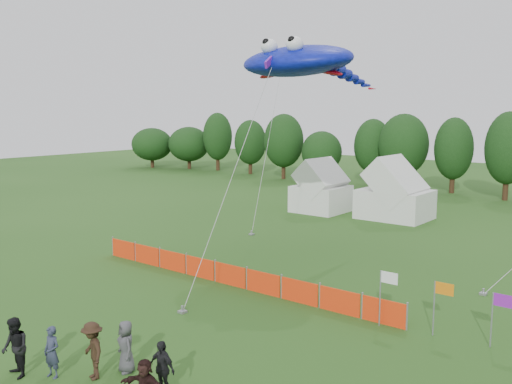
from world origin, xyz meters
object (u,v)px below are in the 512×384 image
Objects in this scene: tent_left at (321,190)px; spectator_b at (15,348)px; spectator_a at (52,352)px; barrier_fence at (230,275)px; stingray_kite at (303,62)px; tent_right at (395,195)px; spectator_c at (92,351)px; spectator_d at (162,368)px; spectator_e at (126,346)px.

spectator_b is (8.16, -30.74, -0.80)m from tent_left.
barrier_fence is at bearing 91.48° from spectator_a.
stingray_kite reaches higher than spectator_b.
tent_right is 3.12× the size of spectator_a.
spectator_c reaches higher than barrier_fence.
spectator_d is at bearing 34.03° from spectator_c.
tent_right is 3.05× the size of spectator_e.
spectator_d is at bearing -59.47° from barrier_fence.
spectator_c is at bearing -70.91° from tent_left.
spectator_c is 20.10m from stingray_kite.
spectator_c is at bearing -73.30° from barrier_fence.
barrier_fence is at bearing -83.40° from stingray_kite.
tent_right is 31.18m from spectator_a.
spectator_d is (2.48, 0.63, -0.08)m from spectator_c.
spectator_b is 1.05× the size of spectator_c.
spectator_b is at bearing -75.14° from tent_left.
stingray_kite is (0.32, -13.26, 9.10)m from tent_right.
spectator_e is (1.50, 1.70, 0.02)m from spectator_a.
spectator_b is at bearing -114.65° from spectator_e.
spectator_a is 0.98× the size of spectator_e.
spectator_a is (1.88, -10.58, 0.33)m from barrier_fence.
stingray_kite reaches higher than spectator_c.
barrier_fence is at bearing -69.73° from tent_left.
spectator_a is at bearing -79.92° from barrier_fence.
barrier_fence is at bearing 106.25° from spectator_b.
spectator_e is 19.43m from stingray_kite.
tent_left is at bearing 112.64° from spectator_d.
tent_right is 16.08m from stingray_kite.
spectator_b is 0.10× the size of stingray_kite.
spectator_a is 0.08× the size of stingray_kite.
stingray_kite is at bearing 125.06° from spectator_e.
spectator_b reaches higher than spectator_a.
spectator_e is 0.09× the size of stingray_kite.
tent_left is 6.11m from tent_right.
stingray_kite is at bearing -88.60° from tent_right.
tent_left is at bearing -170.78° from tent_right.
spectator_a is (3.03, -31.01, -1.01)m from tent_right.
spectator_c is at bearing 47.60° from spectator_b.
stingray_kite is (-6.26, 16.38, 10.10)m from spectator_d.
tent_left reaches higher than spectator_d.
spectator_b is at bearing -156.02° from spectator_d.
spectator_d is at bearing -66.24° from tent_left.
spectator_e is (3.38, -8.88, 0.34)m from barrier_fence.
stingray_kite is at bearing 109.79° from spectator_d.
spectator_b is 1.13× the size of spectator_e.
spectator_d is 0.08× the size of stingray_kite.
tent_right is at bearing 91.40° from stingray_kite.
barrier_fence is 9.51m from spectator_e.
spectator_d is (4.45, 2.09, -0.12)m from spectator_b.
spectator_e is at bearing -69.15° from barrier_fence.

